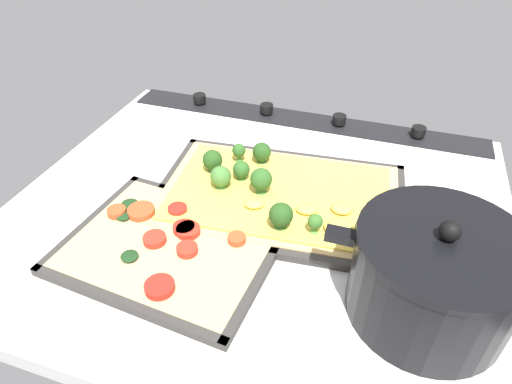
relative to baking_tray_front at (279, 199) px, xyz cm
name	(u,v)px	position (x,y,z in cm)	size (l,w,h in cm)	color
ground_plane	(258,214)	(2.81, 2.74, -1.86)	(79.49, 68.35, 3.00)	silver
stove_control_panel	(302,119)	(2.81, -27.93, 0.19)	(76.31, 7.00, 2.60)	black
baking_tray_front	(279,199)	(0.00, 0.00, 0.00)	(42.59, 30.04, 1.30)	#33302D
broccoli_pizza	(278,193)	(0.17, 0.46, 1.45)	(40.00, 27.45, 5.83)	tan
baking_tray_back	(171,248)	(11.84, 15.92, 0.02)	(31.64, 26.15, 1.30)	#33302D
veggie_pizza_back	(169,243)	(12.15, 15.71, 0.76)	(29.03, 23.55, 1.90)	tan
cooking_pot	(434,276)	(-23.22, 15.39, 5.77)	(26.63, 19.81, 14.56)	black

